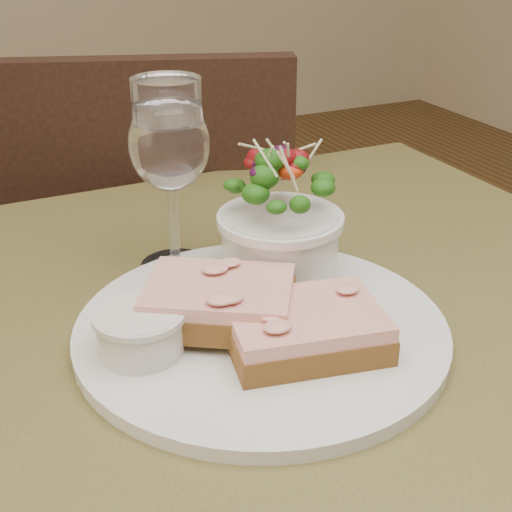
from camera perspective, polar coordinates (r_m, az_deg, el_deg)
name	(u,v)px	position (r m, az deg, el deg)	size (l,w,h in m)	color
cafe_table	(288,424)	(0.67, 2.61, -13.27)	(0.80, 0.80, 0.75)	#4A3D20
chair_far	(162,369)	(1.36, -7.49, -8.99)	(0.54, 0.54, 0.90)	black
dinner_plate	(261,329)	(0.60, 0.42, -5.87)	(0.31, 0.31, 0.01)	silver
sandwich_front	(305,328)	(0.56, 3.92, -5.79)	(0.14, 0.11, 0.03)	#4C2814
sandwich_back	(219,301)	(0.58, -2.96, -3.64)	(0.15, 0.14, 0.03)	#4C2814
ramekin	(140,330)	(0.56, -9.26, -5.88)	(0.07, 0.07, 0.04)	silver
salad_bowl	(280,216)	(0.65, 1.96, 3.22)	(0.11, 0.11, 0.13)	silver
garnish	(163,295)	(0.63, -7.45, -3.14)	(0.05, 0.04, 0.02)	#0C380A
wine_glass	(169,149)	(0.67, -6.94, 8.48)	(0.08, 0.08, 0.18)	white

